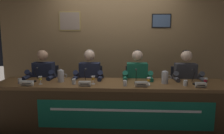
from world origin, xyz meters
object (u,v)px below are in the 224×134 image
chair_center_left (91,91)px  juice_glass_far_right (206,81)px  panelist_center_right (137,80)px  juice_glass_far_left (40,79)px  microphone_far_left (35,77)px  juice_glass_center_left (93,78)px  water_cup_center_right (125,83)px  nameplate_center_right (141,84)px  microphone_center_right (136,78)px  chair_center_right (136,92)px  panelist_far_right (186,80)px  juice_glass_center_right (149,80)px  panelist_center_left (89,79)px  microphone_center_left (85,78)px  document_stack_center_right (143,84)px  nameplate_far_left (27,83)px  microphone_far_right (194,79)px  panelist_far_left (42,78)px  nameplate_far_right (201,85)px  nameplate_center_left (85,84)px  chair_far_left (47,91)px  water_cup_far_right (185,83)px  conference_table (112,99)px  water_pitcher_right_side (165,77)px  water_cup_far_left (20,81)px  water_cup_center_left (74,82)px  water_pitcher_left_side (61,76)px

chair_center_left → juice_glass_far_right: 1.98m
panelist_center_right → juice_glass_far_right: (0.97, -0.52, 0.11)m
juice_glass_far_left → microphone_far_left: bearing=129.1°
juice_glass_center_left → water_cup_center_right: bearing=-10.7°
nameplate_center_right → microphone_center_right: bearing=104.0°
chair_center_right → panelist_far_right: panelist_far_right is taller
juice_glass_center_right → panelist_center_left: bearing=152.2°
microphone_center_left → document_stack_center_right: microphone_center_left is taller
juice_glass_center_right → nameplate_far_left: bearing=-176.1°
juice_glass_far_left → microphone_far_right: 2.36m
juice_glass_far_left → panelist_far_left: bearing=107.8°
panelist_center_right → nameplate_far_right: panelist_center_right is taller
juice_glass_far_left → microphone_far_right: microphone_far_right is taller
microphone_far_left → document_stack_center_right: size_ratio=1.00×
juice_glass_far_left → nameplate_center_right: size_ratio=0.67×
microphone_far_left → nameplate_center_left: size_ratio=1.20×
nameplate_center_right → nameplate_far_right: same height
chair_far_left → panelist_far_right: (2.52, -0.20, 0.28)m
panelist_far_right → nameplate_far_right: 0.61m
juice_glass_center_left → water_cup_far_right: bearing=-1.7°
panelist_far_left → microphone_center_left: bearing=-24.9°
panelist_far_left → microphone_center_left: size_ratio=5.68×
conference_table → document_stack_center_right: 0.53m
chair_far_left → juice_glass_far_left: size_ratio=7.26×
chair_far_left → water_pitcher_right_side: water_pitcher_right_side is taller
juice_glass_center_left → panelist_center_left: bearing=106.3°
nameplate_far_left → panelist_far_right: size_ratio=0.16×
chair_center_right → water_cup_far_right: chair_center_right is taller
chair_far_left → juice_glass_far_right: (2.65, -0.72, 0.39)m
panelist_center_right → panelist_far_right: (0.84, 0.00, 0.00)m
panelist_center_right → panelist_far_right: bearing=0.0°
water_cup_center_right → nameplate_far_right: bearing=-2.9°
microphone_far_left → nameplate_center_left: (0.86, -0.30, -0.03)m
water_pitcher_right_side → nameplate_center_left: bearing=-168.2°
water_cup_far_left → microphone_far_right: size_ratio=0.39×
microphone_center_left → juice_glass_far_right: bearing=-4.1°
panelist_center_left → juice_glass_center_right: (0.97, -0.51, 0.11)m
nameplate_far_left → microphone_center_right: (1.63, 0.27, 0.03)m
microphone_far_right → panelist_far_right: bearing=90.6°
water_cup_center_left → microphone_far_right: bearing=3.6°
juice_glass_center_right → water_pitcher_right_side: bearing=28.8°
juice_glass_far_left → water_cup_far_left: size_ratio=1.46×
panelist_far_left → nameplate_center_left: panelist_far_left is taller
panelist_center_left → water_pitcher_left_side: size_ratio=5.84×
water_cup_center_left → water_cup_center_right: (0.78, -0.06, 0.00)m
nameplate_far_left → nameplate_center_right: bearing=1.0°
water_cup_far_left → panelist_far_right: bearing=10.7°
water_cup_center_right → microphone_center_right: bearing=46.9°
nameplate_far_right → water_cup_far_left: bearing=177.9°
water_cup_far_left → juice_glass_center_right: (1.98, -0.01, 0.05)m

